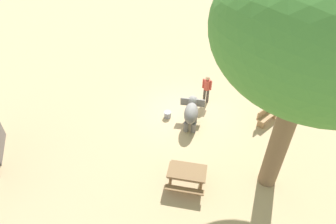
{
  "coord_description": "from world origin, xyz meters",
  "views": [
    {
      "loc": [
        -10.85,
        4.31,
        9.91
      ],
      "look_at": [
        -0.46,
        1.0,
        0.8
      ],
      "focal_mm": 31.75,
      "sensor_mm": 36.0,
      "label": 1
    }
  ],
  "objects_px": {
    "elephant": "(191,112)",
    "picnic_table_near": "(187,174)",
    "shade_tree_main": "(317,32)",
    "wooden_bench": "(267,114)",
    "feed_bucket": "(168,115)",
    "person_handler": "(207,87)"
  },
  "relations": [
    {
      "from": "elephant",
      "to": "wooden_bench",
      "type": "distance_m",
      "value": 3.77
    },
    {
      "from": "shade_tree_main",
      "to": "wooden_bench",
      "type": "bearing_deg",
      "value": -31.07
    },
    {
      "from": "elephant",
      "to": "feed_bucket",
      "type": "distance_m",
      "value": 1.4
    },
    {
      "from": "elephant",
      "to": "feed_bucket",
      "type": "bearing_deg",
      "value": 74.74
    },
    {
      "from": "wooden_bench",
      "to": "feed_bucket",
      "type": "bearing_deg",
      "value": -45.83
    },
    {
      "from": "shade_tree_main",
      "to": "wooden_bench",
      "type": "xyz_separation_m",
      "value": [
        3.18,
        -1.91,
        -5.96
      ]
    },
    {
      "from": "picnic_table_near",
      "to": "wooden_bench",
      "type": "bearing_deg",
      "value": -126.54
    },
    {
      "from": "elephant",
      "to": "feed_bucket",
      "type": "xyz_separation_m",
      "value": [
        0.84,
        0.94,
        -0.63
      ]
    },
    {
      "from": "shade_tree_main",
      "to": "feed_bucket",
      "type": "distance_m",
      "value": 8.44
    },
    {
      "from": "shade_tree_main",
      "to": "picnic_table_near",
      "type": "xyz_separation_m",
      "value": [
        0.83,
        3.18,
        -5.85
      ]
    },
    {
      "from": "picnic_table_near",
      "to": "feed_bucket",
      "type": "xyz_separation_m",
      "value": [
        4.16,
        -0.53,
        -0.43
      ]
    },
    {
      "from": "wooden_bench",
      "to": "feed_bucket",
      "type": "xyz_separation_m",
      "value": [
        1.82,
        4.56,
        -0.31
      ]
    },
    {
      "from": "person_handler",
      "to": "shade_tree_main",
      "type": "distance_m",
      "value": 7.84
    },
    {
      "from": "elephant",
      "to": "picnic_table_near",
      "type": "xyz_separation_m",
      "value": [
        -3.32,
        1.47,
        -0.2
      ]
    },
    {
      "from": "wooden_bench",
      "to": "person_handler",
      "type": "bearing_deg",
      "value": -71.68
    },
    {
      "from": "person_handler",
      "to": "picnic_table_near",
      "type": "distance_m",
      "value": 5.58
    },
    {
      "from": "person_handler",
      "to": "feed_bucket",
      "type": "bearing_deg",
      "value": -32.66
    },
    {
      "from": "picnic_table_near",
      "to": "feed_bucket",
      "type": "height_order",
      "value": "picnic_table_near"
    },
    {
      "from": "elephant",
      "to": "picnic_table_near",
      "type": "bearing_deg",
      "value": -177.15
    },
    {
      "from": "elephant",
      "to": "feed_bucket",
      "type": "relative_size",
      "value": 4.82
    },
    {
      "from": "person_handler",
      "to": "picnic_table_near",
      "type": "height_order",
      "value": "person_handler"
    },
    {
      "from": "elephant",
      "to": "wooden_bench",
      "type": "relative_size",
      "value": 1.2
    }
  ]
}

